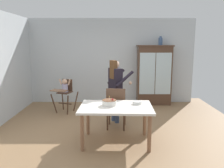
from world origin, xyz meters
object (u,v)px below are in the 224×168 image
Objects in this scene: dining_table at (116,111)px; birthday_cake at (109,103)px; china_cabinet at (154,75)px; dining_chair_far_side at (116,106)px; high_chair_with_toddler at (65,89)px; serving_bowl at (137,103)px; ceramic_vase at (160,41)px; adult_person at (115,83)px.

dining_table is 5.06× the size of birthday_cake.
dining_chair_far_side is (-1.24, -2.20, -0.38)m from china_cabinet.
high_chair_with_toddler is 2.60m from serving_bowl.
birthday_cake is (-1.54, -2.84, -1.19)m from ceramic_vase.
ceramic_vase reaches higher than dining_chair_far_side.
serving_bowl is (-0.83, -2.74, -0.17)m from china_cabinet.
china_cabinet reaches higher than dining_chair_far_side.
birthday_cake is at bearing -170.10° from serving_bowl.
serving_bowl reaches higher than dining_table.
china_cabinet is 1.06m from ceramic_vase.
ceramic_vase reaches higher than high_chair_with_toddler.
ceramic_vase reaches higher than dining_table.
high_chair_with_toddler is 2.33m from birthday_cake.
birthday_cake is at bearing -115.91° from china_cabinet.
china_cabinet is at bearing -178.71° from ceramic_vase.
dining_chair_far_side is at bearing 77.30° from birthday_cake.
high_chair_with_toddler is at bearing 123.12° from birthday_cake.
china_cabinet is 6.92× the size of ceramic_vase.
china_cabinet is at bearing 39.14° from high_chair_with_toddler.
dining_chair_far_side reaches higher than dining_table.
dining_table is 0.47m from serving_bowl.
dining_table is (-0.01, -1.21, -0.32)m from adult_person.
serving_bowl is at bearing 171.76° from adult_person.
ceramic_vase is 0.96× the size of birthday_cake.
adult_person is at bearing -126.27° from china_cabinet.
birthday_cake is 1.56× the size of serving_bowl.
dining_table is (-1.25, -2.90, -0.30)m from china_cabinet.
dining_chair_far_side is at bearing 126.96° from serving_bowl.
adult_person is at bearing 89.47° from dining_table.
adult_person is 5.47× the size of birthday_cake.
ceramic_vase is 0.28× the size of high_chair_with_toddler.
adult_person is (1.41, -0.80, 0.31)m from high_chair_with_toddler.
serving_bowl is (0.42, 0.15, 0.12)m from dining_table.
ceramic_vase is 0.19× the size of dining_table.
high_chair_with_toddler reaches higher than serving_bowl.
china_cabinet is at bearing 64.09° from birthday_cake.
birthday_cake is at bearing -118.52° from ceramic_vase.
dining_table is at bearing 95.15° from dining_chair_far_side.
adult_person reaches higher than serving_bowl.
ceramic_vase is 2.42m from adult_person.
ceramic_vase is at bearing -116.10° from dining_chair_far_side.
serving_bowl is at bearing -109.89° from ceramic_vase.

